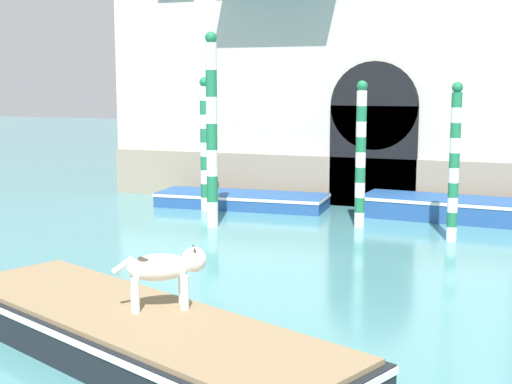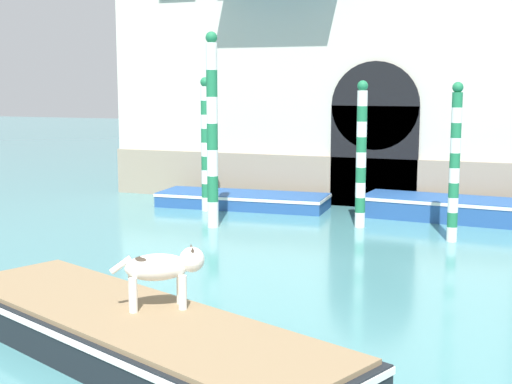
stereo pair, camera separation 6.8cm
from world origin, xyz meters
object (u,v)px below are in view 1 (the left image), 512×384
(mooring_pole_1, at_px, (205,144))
(mooring_pole_2, at_px, (454,162))
(boat_foreground, at_px, (136,333))
(boat_moored_far, at_px, (494,211))
(dog_on_deck, at_px, (166,268))
(boat_moored_near_palazzo, at_px, (242,200))
(mooring_pole_3, at_px, (361,154))
(mooring_pole_0, at_px, (212,130))

(mooring_pole_1, height_order, mooring_pole_2, mooring_pole_1)
(boat_foreground, distance_m, boat_moored_far, 11.38)
(dog_on_deck, xyz_separation_m, boat_moored_near_palazzo, (-3.04, 10.31, -0.87))
(boat_moored_near_palazzo, relative_size, mooring_pole_2, 1.39)
(boat_foreground, relative_size, mooring_pole_3, 1.91)
(boat_moored_far, relative_size, mooring_pole_2, 1.92)
(boat_moored_near_palazzo, xyz_separation_m, mooring_pole_2, (5.84, -2.44, 1.52))
(boat_foreground, distance_m, mooring_pole_3, 9.20)
(boat_foreground, distance_m, mooring_pole_1, 10.51)
(boat_moored_far, relative_size, mooring_pole_3, 1.90)
(mooring_pole_3, bearing_deg, boat_moored_far, 29.36)
(mooring_pole_0, distance_m, mooring_pole_2, 5.52)
(boat_moored_near_palazzo, bearing_deg, mooring_pole_1, -133.35)
(boat_moored_far, distance_m, mooring_pole_3, 3.72)
(dog_on_deck, relative_size, mooring_pole_3, 0.30)
(mooring_pole_1, bearing_deg, boat_moored_near_palazzo, 49.82)
(mooring_pole_1, bearing_deg, boat_moored_far, 7.12)
(boat_foreground, bearing_deg, boat_moored_far, 92.72)
(boat_moored_far, xyz_separation_m, mooring_pole_2, (-0.77, -2.51, 1.44))
(mooring_pole_1, bearing_deg, boat_foreground, -70.38)
(dog_on_deck, xyz_separation_m, mooring_pole_2, (2.81, 7.87, 0.65))
(dog_on_deck, relative_size, mooring_pole_1, 0.30)
(boat_moored_near_palazzo, bearing_deg, boat_foreground, -78.54)
(boat_moored_far, bearing_deg, mooring_pole_3, -145.70)
(boat_moored_near_palazzo, xyz_separation_m, mooring_pole_3, (3.64, -1.60, 1.54))
(boat_moored_near_palazzo, relative_size, boat_moored_far, 0.73)
(dog_on_deck, bearing_deg, mooring_pole_2, 38.26)
(boat_moored_near_palazzo, distance_m, boat_moored_far, 6.62)
(mooring_pole_0, relative_size, mooring_pole_1, 1.28)
(boat_moored_far, bearing_deg, mooring_pole_1, -167.94)
(boat_moored_near_palazzo, xyz_separation_m, boat_moored_far, (6.62, 0.07, 0.08))
(mooring_pole_3, bearing_deg, mooring_pole_1, 170.11)
(dog_on_deck, height_order, mooring_pole_1, mooring_pole_1)
(boat_moored_near_palazzo, height_order, boat_moored_far, boat_moored_far)
(mooring_pole_1, bearing_deg, mooring_pole_0, -61.47)
(boat_moored_far, height_order, mooring_pole_3, mooring_pole_3)
(mooring_pole_2, bearing_deg, boat_moored_far, 72.87)
(boat_moored_near_palazzo, bearing_deg, mooring_pole_2, -25.82)
(boat_moored_far, relative_size, mooring_pole_0, 1.44)
(boat_foreground, xyz_separation_m, boat_moored_far, (3.84, 10.71, -0.01))
(mooring_pole_3, bearing_deg, mooring_pole_0, -159.31)
(boat_foreground, distance_m, mooring_pole_2, 8.87)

